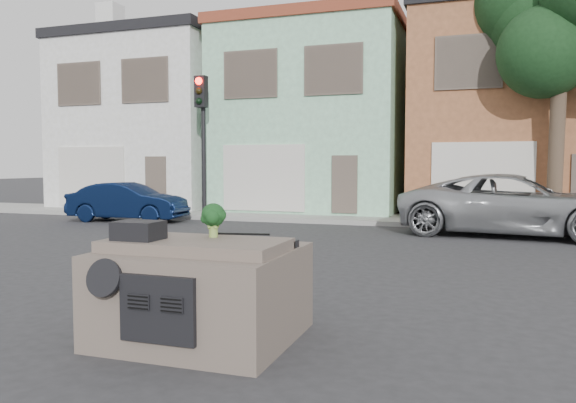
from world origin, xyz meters
The scene contains 13 objects.
ground_plane centered at (0.00, 0.00, 0.00)m, with size 120.00×120.00×0.00m, color #303033.
sidewalk centered at (0.00, 10.50, 0.07)m, with size 40.00×3.00×0.15m, color gray.
townhouse_white centered at (-11.00, 14.50, 3.77)m, with size 7.20×8.20×7.55m, color white.
townhouse_mint centered at (-3.50, 14.50, 3.77)m, with size 7.20×8.20×7.55m, color #9BD8B0.
townhouse_tan centered at (4.00, 14.50, 3.77)m, with size 7.20×8.20×7.55m, color #9C5D39.
navy_sedan centered at (-8.45, 7.76, 0.00)m, with size 1.39×4.00×1.32m, color #091534.
silver_pickup centered at (3.79, 7.77, 0.00)m, with size 2.78×6.03×1.68m, color #A2A5A9.
traffic_signal centered at (-6.50, 9.50, 2.55)m, with size 0.40×0.40×5.10m, color black.
tree_near centered at (5.00, 9.80, 4.25)m, with size 4.40×4.00×8.50m, color #163618.
car_dashboard centered at (0.00, -3.00, 0.56)m, with size 2.00×1.80×1.12m, color #66594E.
instrument_hump centered at (-0.58, -3.35, 1.22)m, with size 0.48×0.38×0.20m, color black.
wiper_arm centered at (0.28, -2.62, 1.13)m, with size 0.70×0.03×0.02m, color black.
broccoli centered at (0.09, -2.90, 1.31)m, with size 0.32×0.32×0.39m, color #113314.
Camera 1 is at (2.87, -8.49, 1.92)m, focal length 35.00 mm.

